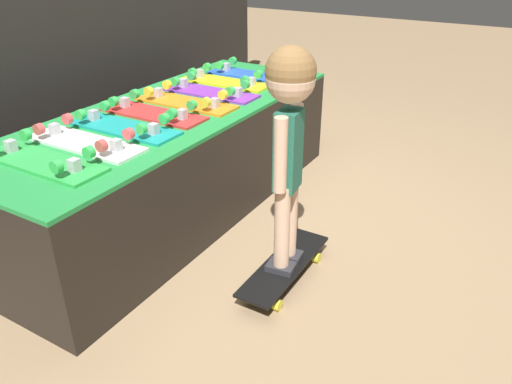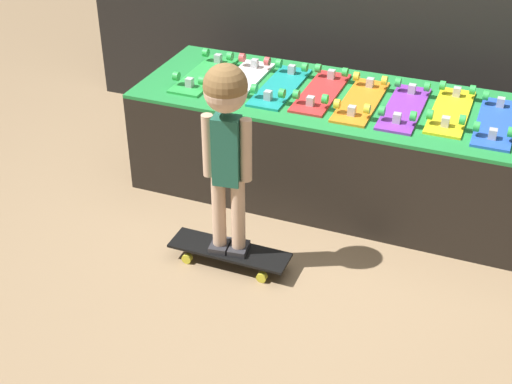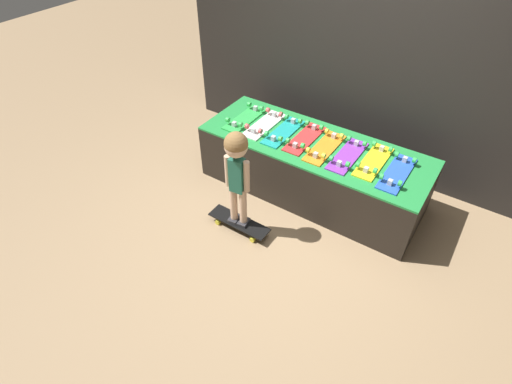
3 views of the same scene
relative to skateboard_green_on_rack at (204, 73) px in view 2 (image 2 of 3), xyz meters
The scene contains 12 objects.
ground_plane 1.16m from the skateboard_green_on_rack, 29.75° to the right, with size 16.00×16.00×0.00m, color #9E7F5B.
display_rack 0.90m from the skateboard_green_on_rack, ahead, with size 2.32×0.84×0.61m.
skateboard_green_on_rack is the anchor object (origin of this frame).
skateboard_white_on_rack 0.24m from the skateboard_green_on_rack, ahead, with size 0.19×0.60×0.09m.
skateboard_teal_on_rack 0.48m from the skateboard_green_on_rack, ahead, with size 0.19×0.60×0.09m.
skateboard_red_on_rack 0.72m from the skateboard_green_on_rack, ahead, with size 0.19×0.60×0.09m.
skateboard_orange_on_rack 0.96m from the skateboard_green_on_rack, ahead, with size 0.19×0.60×0.09m.
skateboard_purple_on_rack 1.20m from the skateboard_green_on_rack, ahead, with size 0.19×0.60×0.09m.
skateboard_yellow_on_rack 1.44m from the skateboard_green_on_rack, ahead, with size 0.19×0.60×0.09m.
skateboard_blue_on_rack 1.68m from the skateboard_green_on_rack, ahead, with size 0.19×0.60×0.09m.
skateboard_on_floor 1.18m from the skateboard_green_on_rack, 58.84° to the right, with size 0.63×0.18×0.09m.
child 1.05m from the skateboard_green_on_rack, 58.84° to the right, with size 0.24×0.20×1.01m.
Camera 2 is at (0.91, -3.09, 2.29)m, focal length 50.00 mm.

